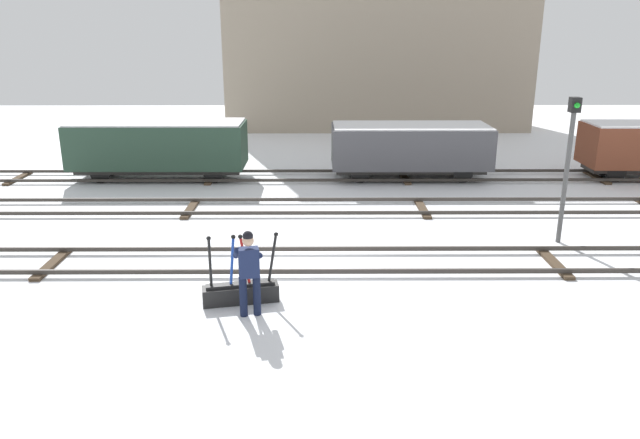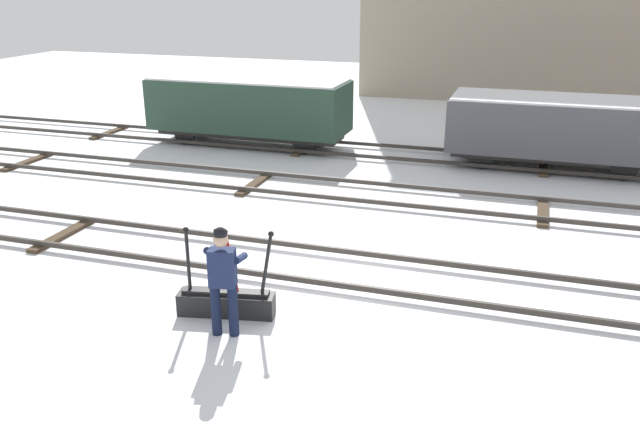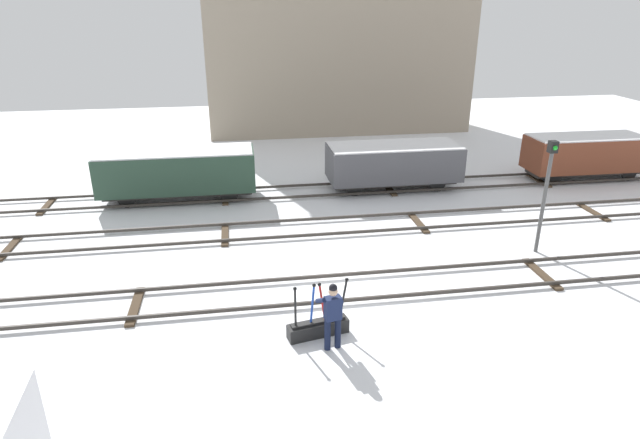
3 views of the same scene
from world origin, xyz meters
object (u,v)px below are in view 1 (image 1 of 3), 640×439
(switch_lever_frame, at_px, (241,291))
(signal_post, at_px, (569,155))
(rail_worker, at_px, (249,268))
(freight_car_back_track, at_px, (159,146))
(freight_car_far_end, at_px, (410,147))

(switch_lever_frame, bearing_deg, signal_post, 12.96)
(rail_worker, xyz_separation_m, freight_car_back_track, (-4.39, 10.99, 0.27))
(switch_lever_frame, bearing_deg, freight_car_far_end, 53.17)
(freight_car_far_end, bearing_deg, signal_post, -67.11)
(rail_worker, relative_size, freight_car_back_track, 0.28)
(switch_lever_frame, relative_size, freight_car_back_track, 0.25)
(switch_lever_frame, height_order, freight_car_far_end, freight_car_far_end)
(rail_worker, height_order, freight_car_back_track, freight_car_back_track)
(rail_worker, xyz_separation_m, freight_car_far_end, (4.65, 10.99, 0.20))
(switch_lever_frame, height_order, freight_car_back_track, freight_car_back_track)
(rail_worker, bearing_deg, signal_post, 17.03)
(switch_lever_frame, relative_size, freight_car_far_end, 0.28)
(switch_lever_frame, xyz_separation_m, signal_post, (7.77, 3.56, 2.02))
(switch_lever_frame, bearing_deg, rail_worker, -77.34)
(switch_lever_frame, distance_m, freight_car_back_track, 11.26)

